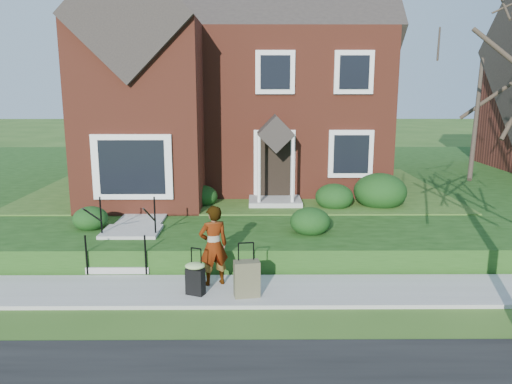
{
  "coord_description": "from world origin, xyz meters",
  "views": [
    {
      "loc": [
        0.51,
        -9.62,
        4.12
      ],
      "look_at": [
        0.59,
        2.0,
        1.7
      ],
      "focal_mm": 35.0,
      "sensor_mm": 36.0,
      "label": 1
    }
  ],
  "objects_px": {
    "front_steps": "(127,244)",
    "suitcase_black": "(195,277)",
    "woman": "(213,245)",
    "suitcase_olive": "(247,279)"
  },
  "relations": [
    {
      "from": "front_steps",
      "to": "woman",
      "type": "distance_m",
      "value": 2.74
    },
    {
      "from": "front_steps",
      "to": "woman",
      "type": "xyz_separation_m",
      "value": [
        2.2,
        -1.57,
        0.45
      ]
    },
    {
      "from": "woman",
      "to": "suitcase_olive",
      "type": "bearing_deg",
      "value": 117.27
    },
    {
      "from": "woman",
      "to": "suitcase_olive",
      "type": "height_order",
      "value": "woman"
    },
    {
      "from": "front_steps",
      "to": "suitcase_black",
      "type": "height_order",
      "value": "front_steps"
    },
    {
      "from": "woman",
      "to": "suitcase_olive",
      "type": "distance_m",
      "value": 1.05
    },
    {
      "from": "suitcase_black",
      "to": "suitcase_olive",
      "type": "relative_size",
      "value": 0.88
    },
    {
      "from": "suitcase_black",
      "to": "suitcase_olive",
      "type": "height_order",
      "value": "suitcase_olive"
    },
    {
      "from": "woman",
      "to": "suitcase_black",
      "type": "xyz_separation_m",
      "value": [
        -0.33,
        -0.53,
        -0.48
      ]
    },
    {
      "from": "front_steps",
      "to": "suitcase_olive",
      "type": "xyz_separation_m",
      "value": [
        2.89,
        -2.19,
        -0.03
      ]
    }
  ]
}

